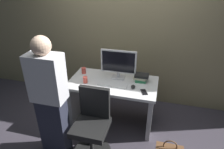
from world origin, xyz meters
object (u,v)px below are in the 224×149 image
mouse (133,87)px  office_chair (92,126)px  cell_phone (144,92)px  desk (113,95)px  book_stack (141,77)px  monitor (118,63)px  cup_near_keyboard (85,80)px  cup_by_monitor (84,71)px  person_at_desk (50,100)px  keyboard (112,85)px

mouse → office_chair: bearing=-126.1°
office_chair → cell_phone: office_chair is taller
desk → cell_phone: bearing=-19.4°
desk → book_stack: book_stack is taller
monitor → cup_near_keyboard: (-0.44, -0.27, -0.21)m
desk → cup_by_monitor: size_ratio=13.41×
cup_near_keyboard → cell_phone: size_ratio=0.68×
person_at_desk → keyboard: 0.92m
desk → keyboard: (0.02, -0.10, 0.25)m
person_at_desk → keyboard: (0.60, 0.69, -0.09)m
person_at_desk → mouse: person_at_desk is taller
office_chair → person_at_desk: 0.64m
person_at_desk → monitor: size_ratio=3.03×
office_chair → keyboard: 0.67m
cup_near_keyboard → cup_by_monitor: 0.31m
book_stack → cell_phone: bearing=-74.1°
keyboard → cup_by_monitor: bearing=156.7°
person_at_desk → desk: bearing=53.8°
person_at_desk → cup_by_monitor: bearing=86.9°
keyboard → cup_by_monitor: 0.60m
office_chair → cup_near_keyboard: (-0.29, 0.54, 0.36)m
mouse → cell_phone: mouse is taller
desk → cup_near_keyboard: (-0.39, -0.13, 0.29)m
cup_by_monitor → keyboard: bearing=-24.8°
person_at_desk → monitor: bearing=56.1°
person_at_desk → monitor: (0.63, 0.94, 0.16)m
keyboard → office_chair: bearing=-100.5°
desk → mouse: 0.42m
keyboard → book_stack: 0.45m
person_at_desk → mouse: bearing=37.9°
monitor → desk: bearing=-108.5°
office_chair → cell_phone: size_ratio=6.53×
cup_by_monitor → book_stack: (0.93, -0.02, 0.01)m
desk → mouse: (0.32, -0.09, 0.25)m
mouse → book_stack: book_stack is taller
person_at_desk → book_stack: size_ratio=7.36×
keyboard → book_stack: bearing=33.3°
person_at_desk → mouse: (0.90, 0.70, -0.08)m
mouse → cup_by_monitor: cup_by_monitor is taller
desk → cup_by_monitor: (-0.53, 0.16, 0.29)m
monitor → cup_near_keyboard: 0.56m
book_stack → keyboard: bearing=-148.1°
cup_by_monitor → mouse: bearing=-16.1°
monitor → book_stack: bearing=-0.8°
cup_by_monitor → book_stack: 0.93m
monitor → mouse: size_ratio=5.40×
monitor → cup_by_monitor: bearing=178.9°
person_at_desk → cup_by_monitor: size_ratio=16.58×
office_chair → monitor: 1.01m
person_at_desk → book_stack: 1.35m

